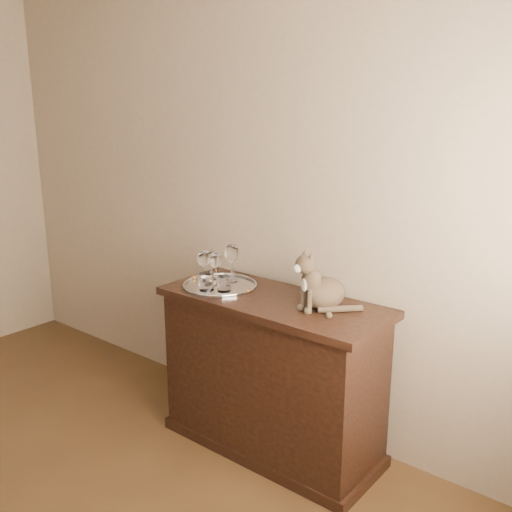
{
  "coord_description": "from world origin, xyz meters",
  "views": [
    {
      "loc": [
        2.25,
        -0.24,
        1.8
      ],
      "look_at": [
        0.48,
        1.95,
        1.05
      ],
      "focal_mm": 40.0,
      "sensor_mm": 36.0,
      "label": 1
    }
  ],
  "objects_px": {
    "tray": "(220,286)",
    "wine_glass_c": "(203,267)",
    "cat": "(324,278)",
    "tumbler_a": "(224,284)",
    "wine_glass_b": "(232,263)",
    "wine_glass_d": "(216,269)",
    "sideboard": "(272,375)",
    "wine_glass_a": "(211,264)",
    "tumbler_b": "(206,282)"
  },
  "relations": [
    {
      "from": "tray",
      "to": "wine_glass_a",
      "type": "xyz_separation_m",
      "value": [
        -0.12,
        0.06,
        0.09
      ]
    },
    {
      "from": "wine_glass_b",
      "to": "wine_glass_d",
      "type": "height_order",
      "value": "wine_glass_b"
    },
    {
      "from": "sideboard",
      "to": "wine_glass_d",
      "type": "xyz_separation_m",
      "value": [
        -0.36,
        -0.03,
        0.52
      ]
    },
    {
      "from": "wine_glass_d",
      "to": "tumbler_b",
      "type": "bearing_deg",
      "value": -74.8
    },
    {
      "from": "tumbler_b",
      "to": "cat",
      "type": "height_order",
      "value": "cat"
    },
    {
      "from": "wine_glass_c",
      "to": "sideboard",
      "type": "bearing_deg",
      "value": 7.58
    },
    {
      "from": "wine_glass_b",
      "to": "wine_glass_c",
      "type": "relative_size",
      "value": 1.16
    },
    {
      "from": "sideboard",
      "to": "wine_glass_b",
      "type": "height_order",
      "value": "wine_glass_b"
    },
    {
      "from": "sideboard",
      "to": "tumbler_b",
      "type": "height_order",
      "value": "tumbler_b"
    },
    {
      "from": "sideboard",
      "to": "tumbler_b",
      "type": "distance_m",
      "value": 0.6
    },
    {
      "from": "tray",
      "to": "wine_glass_c",
      "type": "height_order",
      "value": "wine_glass_c"
    },
    {
      "from": "wine_glass_a",
      "to": "tray",
      "type": "bearing_deg",
      "value": -26.64
    },
    {
      "from": "wine_glass_a",
      "to": "tumbler_b",
      "type": "bearing_deg",
      "value": -54.5
    },
    {
      "from": "tumbler_a",
      "to": "tray",
      "type": "bearing_deg",
      "value": 144.39
    },
    {
      "from": "tumbler_b",
      "to": "cat",
      "type": "bearing_deg",
      "value": 16.8
    },
    {
      "from": "wine_glass_c",
      "to": "tumbler_a",
      "type": "height_order",
      "value": "wine_glass_c"
    },
    {
      "from": "tumbler_b",
      "to": "tray",
      "type": "bearing_deg",
      "value": 89.09
    },
    {
      "from": "wine_glass_d",
      "to": "tumbler_b",
      "type": "height_order",
      "value": "wine_glass_d"
    },
    {
      "from": "wine_glass_d",
      "to": "tumbler_a",
      "type": "relative_size",
      "value": 2.21
    },
    {
      "from": "wine_glass_a",
      "to": "wine_glass_d",
      "type": "height_order",
      "value": "wine_glass_d"
    },
    {
      "from": "wine_glass_d",
      "to": "sideboard",
      "type": "bearing_deg",
      "value": 4.33
    },
    {
      "from": "tray",
      "to": "tumbler_b",
      "type": "bearing_deg",
      "value": -90.91
    },
    {
      "from": "wine_glass_b",
      "to": "wine_glass_c",
      "type": "distance_m",
      "value": 0.16
    },
    {
      "from": "cat",
      "to": "tumbler_a",
      "type": "bearing_deg",
      "value": -145.12
    },
    {
      "from": "sideboard",
      "to": "tumbler_a",
      "type": "xyz_separation_m",
      "value": [
        -0.25,
        -0.09,
        0.47
      ]
    },
    {
      "from": "wine_glass_a",
      "to": "wine_glass_c",
      "type": "bearing_deg",
      "value": -77.53
    },
    {
      "from": "wine_glass_d",
      "to": "wine_glass_b",
      "type": "bearing_deg",
      "value": 76.05
    },
    {
      "from": "tumbler_a",
      "to": "wine_glass_b",
      "type": "bearing_deg",
      "value": 118.4
    },
    {
      "from": "wine_glass_b",
      "to": "tumbler_b",
      "type": "distance_m",
      "value": 0.21
    },
    {
      "from": "tumbler_a",
      "to": "tumbler_b",
      "type": "relative_size",
      "value": 0.88
    },
    {
      "from": "tray",
      "to": "wine_glass_c",
      "type": "distance_m",
      "value": 0.14
    },
    {
      "from": "tumbler_a",
      "to": "cat",
      "type": "xyz_separation_m",
      "value": [
        0.52,
        0.14,
        0.1
      ]
    },
    {
      "from": "wine_glass_c",
      "to": "wine_glass_b",
      "type": "bearing_deg",
      "value": 54.7
    },
    {
      "from": "wine_glass_d",
      "to": "tray",
      "type": "bearing_deg",
      "value": -4.53
    },
    {
      "from": "tumbler_b",
      "to": "cat",
      "type": "distance_m",
      "value": 0.64
    },
    {
      "from": "tumbler_b",
      "to": "wine_glass_a",
      "type": "bearing_deg",
      "value": 125.5
    },
    {
      "from": "wine_glass_b",
      "to": "sideboard",
      "type": "bearing_deg",
      "value": -12.2
    },
    {
      "from": "tumbler_a",
      "to": "wine_glass_c",
      "type": "bearing_deg",
      "value": 170.0
    },
    {
      "from": "wine_glass_b",
      "to": "wine_glass_d",
      "type": "distance_m",
      "value": 0.11
    },
    {
      "from": "tray",
      "to": "wine_glass_b",
      "type": "height_order",
      "value": "wine_glass_b"
    },
    {
      "from": "sideboard",
      "to": "wine_glass_c",
      "type": "height_order",
      "value": "wine_glass_c"
    },
    {
      "from": "wine_glass_a",
      "to": "tumbler_a",
      "type": "distance_m",
      "value": 0.24
    },
    {
      "from": "wine_glass_b",
      "to": "wine_glass_c",
      "type": "height_order",
      "value": "wine_glass_b"
    },
    {
      "from": "sideboard",
      "to": "tumbler_b",
      "type": "xyz_separation_m",
      "value": [
        -0.34,
        -0.13,
        0.48
      ]
    },
    {
      "from": "wine_glass_a",
      "to": "tumbler_b",
      "type": "relative_size",
      "value": 1.84
    },
    {
      "from": "tray",
      "to": "wine_glass_d",
      "type": "height_order",
      "value": "wine_glass_d"
    },
    {
      "from": "sideboard",
      "to": "wine_glass_d",
      "type": "bearing_deg",
      "value": -175.67
    },
    {
      "from": "tray",
      "to": "tumbler_b",
      "type": "distance_m",
      "value": 0.11
    },
    {
      "from": "tray",
      "to": "tumbler_a",
      "type": "distance_m",
      "value": 0.11
    },
    {
      "from": "wine_glass_a",
      "to": "wine_glass_b",
      "type": "relative_size",
      "value": 0.8
    }
  ]
}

